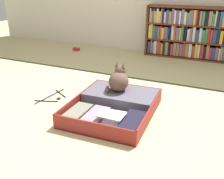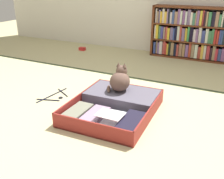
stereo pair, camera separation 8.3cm
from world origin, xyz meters
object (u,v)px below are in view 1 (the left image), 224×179
open_suitcase (116,105)px  black_cat (119,80)px  bookshelf (199,34)px  clothes_hanger (53,97)px  small_red_pouch (76,49)px

open_suitcase → black_cat: 0.24m
open_suitcase → bookshelf: bearing=78.0°
bookshelf → black_cat: 1.90m
clothes_hanger → small_red_pouch: size_ratio=4.18×
black_cat → open_suitcase: bearing=-75.7°
small_red_pouch → black_cat: bearing=-47.5°
bookshelf → small_red_pouch: 1.92m
bookshelf → clothes_hanger: 2.32m
open_suitcase → black_cat: black_cat is taller
bookshelf → open_suitcase: size_ratio=1.80×
bookshelf → open_suitcase: 2.07m
clothes_hanger → small_red_pouch: bearing=114.1°
small_red_pouch → bookshelf: bearing=9.6°
bookshelf → small_red_pouch: size_ratio=15.33×
black_cat → small_red_pouch: black_cat is taller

